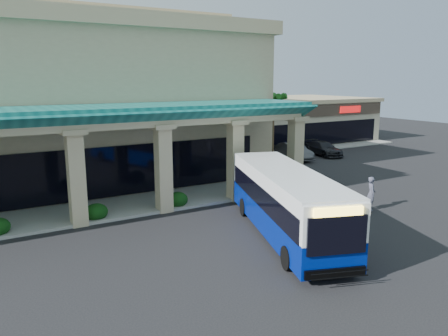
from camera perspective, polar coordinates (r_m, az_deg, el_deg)
ground at (r=21.08m, az=5.51°, el=-8.05°), size 110.00×110.00×0.00m
main_building at (r=32.24m, az=-24.07°, el=8.14°), size 30.80×14.80×11.35m
arcade at (r=23.48m, az=-20.81°, el=0.49°), size 30.00×6.20×5.70m
strip_mall at (r=50.07m, az=6.12°, el=6.26°), size 22.50×12.50×4.90m
palm_0 at (r=33.96m, az=6.34°, el=5.18°), size 2.40×2.40×6.60m
palm_1 at (r=37.00m, az=4.78°, el=5.11°), size 2.40×2.40×5.80m
broadleaf_tree at (r=40.22m, az=-1.71°, el=4.95°), size 2.60×2.60×4.81m
transit_bus at (r=20.05m, az=8.03°, el=-4.60°), size 5.93×11.07×3.03m
pedestrian at (r=25.14m, az=18.66°, el=-3.16°), size 0.74×0.81×1.85m
car_silver at (r=38.05m, az=5.00°, el=1.95°), size 3.15×4.46×1.41m
car_white at (r=39.23m, az=9.11°, el=2.18°), size 2.18×4.64×1.47m
car_red at (r=41.84m, az=12.82°, el=2.51°), size 2.36×4.69×1.31m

